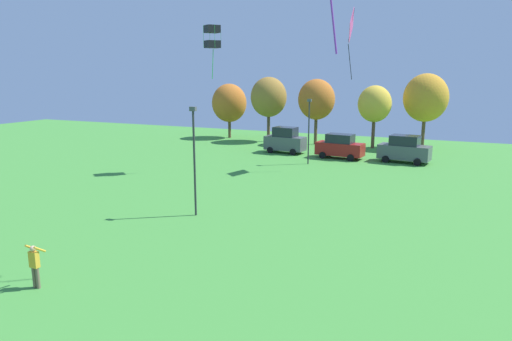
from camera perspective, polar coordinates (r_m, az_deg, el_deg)
name	(u,v)px	position (r m, az deg, el deg)	size (l,w,h in m)	color
person_standing_near_foreground	(35,264)	(19.01, -25.93, -10.42)	(0.52, 0.49, 1.71)	brown
kite_flying_3	(351,27)	(38.55, 11.83, 17.13)	(0.44, 2.78, 5.62)	#E54C93
kite_flying_5	(212,37)	(37.22, -5.49, 16.30)	(1.47, 1.47, 4.12)	black
parked_car_leftmost	(285,140)	(46.23, 3.67, 3.77)	(4.16, 2.20, 2.63)	#4C5156
parked_car_second_from_left	(340,146)	(43.83, 10.44, 2.98)	(4.58, 2.29, 2.32)	maroon
parked_car_third_from_left	(404,149)	(43.18, 18.06, 2.54)	(4.68, 2.52, 2.47)	#4C5156
light_post_0	(309,127)	(40.39, 6.62, 5.38)	(0.36, 0.20, 5.73)	#2D2D33
light_post_1	(194,155)	(25.33, -7.73, 1.92)	(0.36, 0.20, 6.10)	#2D2D33
treeline_tree_0	(229,103)	(57.32, -3.36, 8.41)	(4.30, 4.30, 6.71)	brown
treeline_tree_1	(269,97)	(53.93, 1.59, 9.15)	(4.22, 4.22, 7.54)	brown
treeline_tree_2	(316,100)	(52.12, 7.57, 8.78)	(4.12, 4.12, 7.34)	brown
treeline_tree_3	(375,104)	(50.57, 14.61, 8.04)	(3.53, 3.53, 6.69)	brown
treeline_tree_4	(426,98)	(51.59, 20.45, 8.50)	(4.58, 4.58, 7.94)	brown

